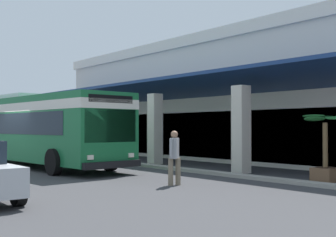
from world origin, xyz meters
TOP-DOWN VIEW (x-y plane):
  - ground at (0.00, 8.00)m, footprint 120.00×120.00m
  - curb_strip at (1.55, 4.68)m, footprint 33.25×0.50m
  - plaza_building at (1.55, 14.30)m, footprint 28.01×14.57m
  - transit_bus at (-0.52, 0.84)m, footprint 11.34×3.27m
  - pedestrian at (8.22, 1.48)m, footprint 0.48×0.60m
  - potted_palm at (10.65, 5.96)m, footprint 1.83×2.07m

SIDE VIEW (x-z plane):
  - ground at x=0.00m, z-range 0.00..0.00m
  - curb_strip at x=1.55m, z-range 0.00..0.12m
  - potted_palm at x=10.65m, z-range -0.45..1.80m
  - pedestrian at x=8.22m, z-range 0.11..1.79m
  - transit_bus at x=-0.52m, z-range 0.18..3.52m
  - plaza_building at x=1.55m, z-range 0.00..6.84m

